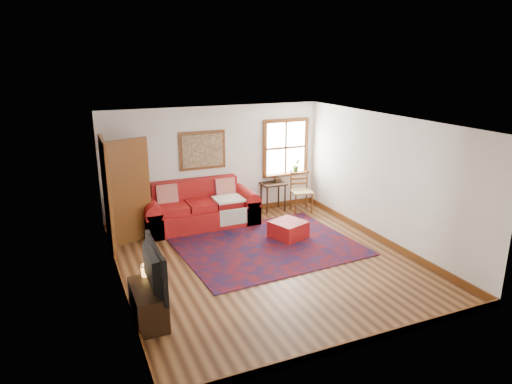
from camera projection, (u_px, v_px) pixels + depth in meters
name	position (u px, v px, depth m)	size (l,w,h in m)	color
ground	(266.00, 262.00, 8.15)	(5.50, 5.50, 0.00)	#3D2110
room_envelope	(266.00, 172.00, 7.69)	(5.04, 5.54, 2.52)	silver
window	(287.00, 153.00, 10.83)	(1.18, 0.20, 1.38)	white
doorway	(121.00, 192.00, 8.57)	(0.89, 1.08, 2.14)	black
framed_artwork	(202.00, 150.00, 9.98)	(1.05, 0.07, 0.85)	brown
persian_rug	(268.00, 246.00, 8.81)	(3.29, 2.63, 0.02)	#4F0B0C
red_leather_sofa	(199.00, 211.00, 9.85)	(2.45, 1.01, 0.96)	maroon
red_ottoman	(288.00, 230.00, 9.18)	(0.61, 0.61, 0.35)	maroon
side_table	(273.00, 188.00, 10.73)	(0.56, 0.42, 0.68)	black
ladder_back_chair	(301.00, 189.00, 10.70)	(0.53, 0.51, 0.99)	tan
media_cabinet	(148.00, 304.00, 6.27)	(0.41, 0.90, 0.50)	black
television	(148.00, 268.00, 6.05)	(1.13, 0.15, 0.65)	black
candle_hurricane	(145.00, 271.00, 6.52)	(0.12, 0.12, 0.18)	silver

